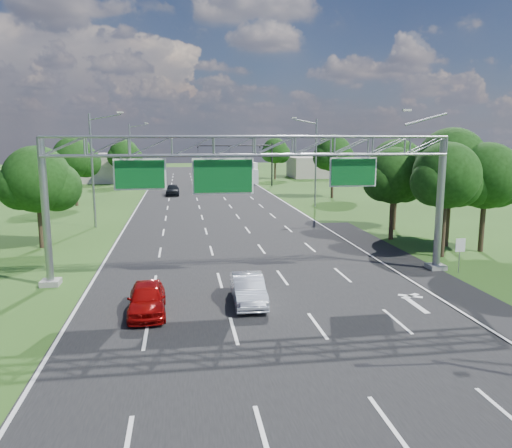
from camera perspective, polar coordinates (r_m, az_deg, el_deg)
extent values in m
plane|color=#264615|center=(46.49, -3.74, 0.01)|extent=(220.00, 220.00, 0.00)
cube|color=black|center=(46.49, -3.74, 0.01)|extent=(18.00, 180.00, 0.02)
cube|color=black|center=(33.75, 16.29, -4.18)|extent=(3.00, 30.00, 0.02)
cube|color=gray|center=(32.56, 19.86, -4.62)|extent=(1.00, 1.00, 0.30)
cylinder|color=gray|center=(31.85, 20.27, 2.11)|extent=(0.44, 0.44, 8.00)
cube|color=gray|center=(29.61, -22.41, -6.20)|extent=(1.00, 1.00, 0.30)
cylinder|color=gray|center=(28.83, -22.91, 1.18)|extent=(0.40, 0.40, 8.00)
cylinder|color=gray|center=(31.05, 18.85, 11.27)|extent=(2.54, 0.12, 0.79)
cube|color=beige|center=(30.55, 16.86, 12.34)|extent=(0.50, 0.22, 0.12)
cube|color=white|center=(27.77, -13.12, 5.55)|extent=(2.80, 0.05, 1.70)
cube|color=#0A511E|center=(27.71, -13.13, 5.54)|extent=(2.62, 0.05, 1.52)
cube|color=white|center=(27.80, -3.78, 5.48)|extent=(3.40, 0.05, 2.00)
cube|color=#0A511E|center=(27.74, -3.77, 5.47)|extent=(3.22, 0.05, 1.82)
cube|color=white|center=(29.38, 11.03, 5.86)|extent=(2.80, 0.05, 1.70)
cube|color=#0A511E|center=(29.32, 11.07, 5.85)|extent=(2.62, 0.05, 1.52)
cylinder|color=gray|center=(31.96, 22.22, -3.46)|extent=(0.06, 0.06, 2.00)
cube|color=white|center=(31.79, 22.33, -2.25)|extent=(0.60, 0.04, 0.80)
cylinder|color=black|center=(82.11, 1.84, 6.79)|extent=(0.24, 0.24, 7.00)
cylinder|color=black|center=(81.13, -2.37, 8.94)|extent=(12.00, 0.18, 0.18)
imported|color=black|center=(80.71, -6.66, 8.49)|extent=(0.18, 0.22, 1.10)
imported|color=black|center=(81.04, -3.08, 8.54)|extent=(0.18, 0.22, 1.10)
imported|color=black|center=(81.67, 0.45, 8.57)|extent=(0.18, 0.22, 1.10)
cylinder|color=gray|center=(46.37, -18.19, 5.74)|extent=(0.20, 0.20, 10.00)
cylinder|color=gray|center=(46.11, -16.89, 11.63)|extent=(2.78, 0.12, 0.60)
cube|color=beige|center=(45.96, -15.27, 12.22)|extent=(0.55, 0.22, 0.12)
cylinder|color=gray|center=(81.05, -14.14, 7.52)|extent=(0.20, 0.20, 10.00)
cylinder|color=gray|center=(80.90, -13.35, 10.88)|extent=(2.78, 0.12, 0.60)
cube|color=beige|center=(80.82, -12.43, 11.20)|extent=(0.55, 0.22, 0.12)
cylinder|color=gray|center=(57.78, 6.85, 6.89)|extent=(0.20, 0.20, 10.00)
cylinder|color=gray|center=(57.40, 5.67, 11.59)|extent=(2.78, 0.12, 0.60)
cube|color=beige|center=(57.11, 4.39, 12.02)|extent=(0.55, 0.22, 0.12)
cylinder|color=#2D2116|center=(35.72, 20.58, -0.58)|extent=(0.36, 0.36, 3.74)
sphere|color=black|center=(35.28, 20.94, 5.23)|extent=(4.40, 4.40, 4.40)
sphere|color=black|center=(36.22, 22.09, 4.38)|extent=(3.30, 3.30, 3.30)
sphere|color=black|center=(34.58, 19.70, 4.48)|extent=(3.08, 3.08, 3.08)
cylinder|color=#2D2116|center=(39.24, 21.04, 0.61)|extent=(0.36, 0.36, 4.18)
sphere|color=black|center=(38.83, 21.41, 6.57)|extent=(5.00, 5.00, 5.00)
sphere|color=black|center=(39.85, 22.64, 5.66)|extent=(3.75, 3.75, 3.75)
sphere|color=black|center=(38.05, 20.11, 5.84)|extent=(3.50, 3.50, 3.50)
cylinder|color=#2D2116|center=(40.61, 15.24, 0.59)|extent=(0.36, 0.36, 3.30)
sphere|color=black|center=(40.22, 15.46, 5.39)|extent=(4.40, 4.40, 4.40)
sphere|color=black|center=(41.08, 16.60, 4.65)|extent=(3.30, 3.30, 3.30)
sphere|color=black|center=(39.58, 14.29, 4.74)|extent=(3.08, 3.08, 3.08)
cylinder|color=#2D2116|center=(38.39, 24.42, -0.31)|extent=(0.36, 0.36, 3.52)
sphere|color=black|center=(37.97, 24.81, 5.04)|extent=(4.60, 4.60, 4.60)
sphere|color=black|center=(38.98, 25.84, 4.22)|extent=(3.45, 3.45, 3.45)
sphere|color=black|center=(37.19, 23.67, 4.33)|extent=(3.22, 3.22, 3.22)
cylinder|color=#2D2116|center=(45.01, 15.53, 1.61)|extent=(0.36, 0.36, 3.52)
sphere|color=black|center=(44.65, 15.75, 6.28)|extent=(4.80, 4.80, 4.80)
sphere|color=black|center=(45.55, 16.90, 5.54)|extent=(3.60, 3.60, 3.60)
sphere|color=black|center=(43.97, 14.60, 5.66)|extent=(3.36, 3.36, 3.36)
cylinder|color=#2D2116|center=(39.52, -23.38, -0.29)|extent=(0.36, 0.36, 3.08)
sphere|color=black|center=(39.10, -23.73, 4.70)|extent=(4.80, 4.80, 4.80)
sphere|color=black|center=(39.24, -21.82, 3.97)|extent=(3.60, 3.60, 3.60)
sphere|color=black|center=(39.15, -25.32, 3.89)|extent=(3.36, 3.36, 3.36)
cylinder|color=#2D2116|center=(62.15, -19.89, 3.69)|extent=(0.36, 0.36, 3.74)
sphere|color=black|center=(61.89, -20.09, 7.17)|extent=(4.80, 4.80, 4.80)
sphere|color=black|center=(62.08, -18.90, 6.69)|extent=(3.60, 3.60, 3.60)
sphere|color=black|center=(61.84, -21.11, 6.66)|extent=(3.36, 3.36, 3.36)
cylinder|color=#2D2116|center=(86.36, -14.73, 5.40)|extent=(0.36, 0.36, 3.30)
sphere|color=black|center=(86.17, -14.84, 7.76)|extent=(4.80, 4.80, 4.80)
sphere|color=black|center=(86.47, -14.00, 7.41)|extent=(3.60, 3.60, 3.60)
sphere|color=black|center=(86.01, -15.57, 7.40)|extent=(3.36, 3.36, 3.36)
cylinder|color=#2D2116|center=(66.92, 8.71, 4.66)|extent=(0.36, 0.36, 3.96)
sphere|color=black|center=(66.69, 8.79, 8.00)|extent=(4.80, 4.80, 4.80)
sphere|color=black|center=(67.45, 9.66, 7.49)|extent=(3.60, 3.60, 3.60)
sphere|color=black|center=(66.10, 7.96, 7.59)|extent=(3.36, 3.36, 3.36)
cylinder|color=#2D2116|center=(95.52, 2.19, 6.18)|extent=(0.36, 0.36, 3.52)
sphere|color=black|center=(95.35, 2.21, 8.39)|extent=(4.80, 4.80, 4.80)
sphere|color=black|center=(95.99, 2.87, 8.04)|extent=(3.60, 3.60, 3.60)
sphere|color=black|center=(94.87, 1.59, 8.10)|extent=(3.36, 3.36, 3.36)
cube|color=#AA9D8E|center=(95.54, -19.66, 6.06)|extent=(14.00, 10.00, 5.00)
cube|color=#AA9D8E|center=(101.70, 7.35, 6.47)|extent=(12.00, 9.00, 4.00)
imported|color=#900706|center=(23.52, -12.36, -8.35)|extent=(1.82, 4.24, 1.43)
imported|color=silver|center=(24.40, -0.90, -7.47)|extent=(1.57, 4.27, 1.40)
imported|color=black|center=(80.12, -6.11, 4.63)|extent=(2.76, 5.03, 1.34)
imported|color=black|center=(70.21, -9.51, 3.89)|extent=(1.85, 4.52, 1.54)
imported|color=silver|center=(75.24, -2.04, 4.36)|extent=(1.88, 4.31, 1.38)
cube|color=white|center=(91.33, -1.14, 6.06)|extent=(3.32, 6.88, 3.32)
cube|color=silver|center=(86.78, -0.74, 5.45)|extent=(2.78, 2.68, 2.43)
cylinder|color=black|center=(86.90, -1.55, 5.02)|extent=(0.39, 1.11, 1.11)
cylinder|color=black|center=(87.23, 0.04, 5.04)|extent=(0.39, 1.11, 1.11)
cylinder|color=black|center=(93.47, -2.06, 5.36)|extent=(0.39, 1.11, 1.11)
cylinder|color=black|center=(93.78, -0.57, 5.38)|extent=(0.39, 1.11, 1.11)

